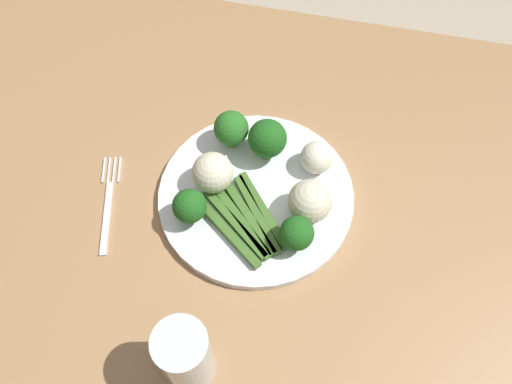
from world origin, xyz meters
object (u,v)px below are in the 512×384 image
at_px(broccoli_front, 297,234).
at_px(cauliflower_back_right, 310,201).
at_px(broccoli_front_left, 231,129).
at_px(broccoli_left, 267,139).
at_px(water_glass, 185,356).
at_px(fork, 108,202).
at_px(broccoli_near_center, 189,209).
at_px(plate, 256,196).
at_px(cauliflower_right, 213,173).
at_px(cauliflower_outer_edge, 317,157).
at_px(asparagus_bundle, 246,221).
at_px(dining_table, 258,265).

bearing_deg(broccoli_front, cauliflower_back_right, 80.23).
bearing_deg(broccoli_front_left, broccoli_left, -9.18).
relative_size(broccoli_left, water_glass, 0.57).
distance_m(broccoli_left, fork, 0.25).
xyz_separation_m(broccoli_near_center, water_glass, (0.05, -0.20, 0.01)).
xyz_separation_m(cauliflower_back_right, fork, (-0.29, -0.04, -0.04)).
bearing_deg(plate, cauliflower_right, 176.55).
relative_size(broccoli_front, broccoli_front_left, 0.90).
height_order(broccoli_front, cauliflower_right, cauliflower_right).
height_order(broccoli_near_center, cauliflower_outer_edge, broccoli_near_center).
height_order(asparagus_bundle, broccoli_near_center, broccoli_near_center).
distance_m(asparagus_bundle, cauliflower_back_right, 0.10).
xyz_separation_m(cauliflower_right, cauliflower_back_right, (0.15, -0.02, 0.00)).
bearing_deg(broccoli_left, broccoli_near_center, -121.75).
distance_m(plate, fork, 0.22).
bearing_deg(broccoli_front_left, cauliflower_outer_edge, -6.43).
relative_size(cauliflower_back_right, water_glass, 0.51).
bearing_deg(plate, dining_table, -74.45).
height_order(cauliflower_outer_edge, cauliflower_right, cauliflower_right).
bearing_deg(cauliflower_back_right, fork, -172.00).
relative_size(broccoli_front_left, water_glass, 0.53).
distance_m(dining_table, broccoli_near_center, 0.19).
height_order(broccoli_near_center, cauliflower_back_right, cauliflower_back_right).
relative_size(dining_table, asparagus_bundle, 7.96).
height_order(cauliflower_back_right, water_glass, water_glass).
relative_size(plate, water_glass, 2.34).
bearing_deg(dining_table, cauliflower_back_right, 35.21).
bearing_deg(asparagus_bundle, fork, 46.64).
xyz_separation_m(cauliflower_outer_edge, water_glass, (-0.11, -0.32, 0.02)).
height_order(plate, cauliflower_right, cauliflower_right).
relative_size(broccoli_left, broccoli_near_center, 1.19).
relative_size(broccoli_near_center, cauliflower_outer_edge, 1.22).
relative_size(asparagus_bundle, cauliflower_right, 2.44).
relative_size(asparagus_bundle, cauliflower_back_right, 2.35).
bearing_deg(cauliflower_right, asparagus_bundle, -41.38).
relative_size(broccoli_left, cauliflower_outer_edge, 1.45).
height_order(plate, broccoli_left, broccoli_left).
xyz_separation_m(dining_table, broccoli_near_center, (-0.10, -0.00, 0.16)).
bearing_deg(broccoli_front_left, cauliflower_right, -96.85).
relative_size(cauliflower_right, fork, 0.37).
xyz_separation_m(broccoli_front_left, cauliflower_back_right, (0.14, -0.09, -0.01)).
distance_m(dining_table, broccoli_front_left, 0.23).
bearing_deg(asparagus_bundle, broccoli_left, -47.46).
height_order(plate, water_glass, water_glass).
distance_m(cauliflower_outer_edge, fork, 0.32).
height_order(dining_table, cauliflower_outer_edge, cauliflower_outer_edge).
xyz_separation_m(dining_table, cauliflower_right, (-0.08, 0.06, 0.16)).
xyz_separation_m(broccoli_front, broccoli_front_left, (-0.13, 0.15, 0.00)).
relative_size(asparagus_bundle, cauliflower_outer_edge, 3.02).
bearing_deg(water_glass, broccoli_front, 62.33).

